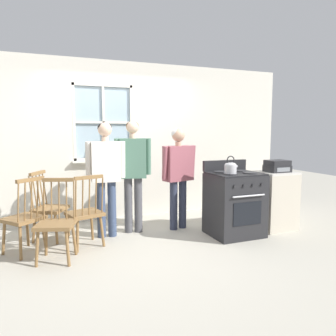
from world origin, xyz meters
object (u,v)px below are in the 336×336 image
(chair_center_cluster, at_px, (56,224))
(chair_near_stove, at_px, (49,209))
(person_adult_right, at_px, (178,168))
(stove, at_px, (234,203))
(chair_by_window, at_px, (24,219))
(stereo, at_px, (277,166))
(kettle, at_px, (231,167))
(side_counter, at_px, (275,200))
(chair_near_wall, at_px, (85,214))
(person_elderly_left, at_px, (106,169))
(person_teen_center, at_px, (133,167))
(potted_plant, at_px, (94,154))

(chair_center_cluster, height_order, chair_near_stove, same)
(person_adult_right, distance_m, stove, 1.00)
(chair_by_window, distance_m, stereo, 3.66)
(stereo, bearing_deg, person_adult_right, 157.70)
(kettle, relative_size, side_counter, 0.27)
(chair_by_window, relative_size, person_adult_right, 0.62)
(chair_near_wall, height_order, side_counter, chair_near_wall)
(chair_center_cluster, distance_m, person_elderly_left, 1.11)
(chair_center_cluster, relative_size, person_teen_center, 0.58)
(chair_near_wall, height_order, person_adult_right, person_adult_right)
(person_elderly_left, relative_size, side_counter, 1.83)
(stove, bearing_deg, chair_near_wall, 171.55)
(chair_near_wall, xyz_separation_m, chair_center_cluster, (-0.38, -0.35, 0.00))
(person_elderly_left, distance_m, person_adult_right, 1.12)
(chair_by_window, xyz_separation_m, person_elderly_left, (1.08, 0.26, 0.55))
(potted_plant, bearing_deg, person_adult_right, -38.06)
(chair_center_cluster, bearing_deg, kettle, 16.54)
(side_counter, bearing_deg, chair_by_window, 175.00)
(person_elderly_left, distance_m, person_teen_center, 0.42)
(chair_near_wall, bearing_deg, person_elderly_left, -154.71)
(chair_by_window, relative_size, person_teen_center, 0.58)
(stove, bearing_deg, kettle, -141.19)
(chair_near_stove, bearing_deg, potted_plant, -18.03)
(chair_center_cluster, xyz_separation_m, potted_plant, (0.69, 1.52, 0.71))
(kettle, distance_m, potted_plant, 2.29)
(chair_by_window, xyz_separation_m, person_adult_right, (2.19, 0.24, 0.51))
(potted_plant, distance_m, side_counter, 3.02)
(chair_near_wall, height_order, chair_center_cluster, same)
(person_teen_center, relative_size, side_counter, 1.86)
(chair_by_window, height_order, stereo, stereo)
(chair_near_wall, relative_size, side_counter, 1.08)
(person_teen_center, height_order, stove, person_teen_center)
(person_adult_right, bearing_deg, stove, -56.55)
(chair_near_wall, relative_size, potted_plant, 2.99)
(chair_near_wall, bearing_deg, potted_plant, -120.47)
(kettle, bearing_deg, chair_by_window, 169.87)
(side_counter, bearing_deg, stove, -177.67)
(person_adult_right, bearing_deg, person_teen_center, 158.71)
(stove, relative_size, side_counter, 1.20)
(stove, distance_m, side_counter, 0.77)
(kettle, distance_m, stereo, 0.94)
(person_adult_right, bearing_deg, chair_center_cluster, -175.44)
(chair_by_window, height_order, person_elderly_left, person_elderly_left)
(stove, height_order, potted_plant, potted_plant)
(potted_plant, bearing_deg, person_elderly_left, -88.14)
(kettle, height_order, potted_plant, potted_plant)
(chair_by_window, distance_m, stove, 2.86)
(person_adult_right, bearing_deg, stereo, -36.41)
(stove, xyz_separation_m, side_counter, (0.76, 0.03, -0.02))
(stove, xyz_separation_m, stereo, (0.76, 0.01, 0.51))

